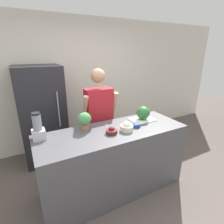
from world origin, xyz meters
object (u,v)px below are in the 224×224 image
(watermelon, at_px, (143,113))
(bowl_cherries, at_px, (112,131))
(bowl_small_blue, at_px, (136,125))
(refrigerator, at_px, (43,115))
(blender, at_px, (38,129))
(person, at_px, (99,120))
(bowl_cream, at_px, (127,127))
(potted_plant, at_px, (85,120))

(watermelon, bearing_deg, bowl_cherries, -163.96)
(bowl_cherries, height_order, bowl_small_blue, bowl_cherries)
(watermelon, relative_size, bowl_small_blue, 1.76)
(refrigerator, distance_m, blender, 1.14)
(refrigerator, xyz_separation_m, bowl_small_blue, (1.07, -1.35, 0.11))
(person, bearing_deg, blender, -157.84)
(person, bearing_deg, bowl_cream, -82.10)
(refrigerator, height_order, person, refrigerator)
(watermelon, xyz_separation_m, bowl_cherries, (-0.64, -0.18, -0.08))
(bowl_cherries, relative_size, bowl_small_blue, 1.27)
(person, distance_m, bowl_cherries, 0.69)
(person, distance_m, potted_plant, 0.59)
(bowl_cherries, height_order, blender, blender)
(person, xyz_separation_m, bowl_small_blue, (0.28, -0.64, 0.10))
(bowl_cherries, bearing_deg, bowl_cream, -5.61)
(blender, bearing_deg, bowl_cream, -15.66)
(bowl_cream, bearing_deg, potted_plant, 148.93)
(blender, height_order, potted_plant, blender)
(refrigerator, xyz_separation_m, person, (0.79, -0.71, 0.01))
(potted_plant, bearing_deg, watermelon, -5.34)
(watermelon, height_order, potted_plant, potted_plant)
(refrigerator, relative_size, potted_plant, 7.07)
(person, relative_size, bowl_cream, 10.00)
(bowl_cream, distance_m, blender, 1.10)
(refrigerator, bearing_deg, blender, -98.72)
(bowl_cream, height_order, bowl_small_blue, bowl_cream)
(bowl_cherries, distance_m, bowl_cream, 0.22)
(bowl_cream, relative_size, blender, 0.51)
(bowl_small_blue, relative_size, potted_plant, 0.48)
(bowl_cherries, relative_size, blender, 0.44)
(refrigerator, bearing_deg, bowl_cream, -57.56)
(bowl_small_blue, distance_m, potted_plant, 0.72)
(bowl_cherries, bearing_deg, potted_plant, 134.45)
(person, xyz_separation_m, blender, (-0.96, -0.39, 0.21))
(blender, relative_size, potted_plant, 1.38)
(bowl_cream, bearing_deg, person, 97.90)
(blender, distance_m, potted_plant, 0.58)
(refrigerator, relative_size, person, 1.01)
(bowl_cream, height_order, blender, blender)
(bowl_small_blue, height_order, potted_plant, potted_plant)
(bowl_small_blue, bearing_deg, refrigerator, 128.43)
(bowl_small_blue, xyz_separation_m, blender, (-1.24, 0.25, 0.11))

